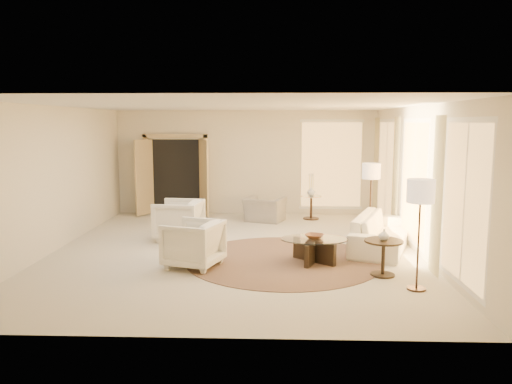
{
  "coord_description": "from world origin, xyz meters",
  "views": [
    {
      "loc": [
        0.75,
        -9.48,
        2.49
      ],
      "look_at": [
        0.4,
        0.4,
        1.1
      ],
      "focal_mm": 35.0,
      "sensor_mm": 36.0,
      "label": 1
    }
  ],
  "objects_px": {
    "end_table": "(383,251)",
    "side_vase": "(311,191)",
    "end_vase": "(384,235)",
    "accent_chair": "(264,205)",
    "floor_lamp_far": "(421,196)",
    "sofa": "(382,232)",
    "armchair_right": "(193,241)",
    "coffee_table": "(314,247)",
    "bowl": "(314,236)",
    "floor_lamp_near": "(371,175)",
    "armchair_left": "(179,218)",
    "side_table": "(311,205)"
  },
  "relations": [
    {
      "from": "sofa",
      "to": "armchair_left",
      "type": "relative_size",
      "value": 2.48
    },
    {
      "from": "armchair_left",
      "to": "side_vase",
      "type": "distance_m",
      "value": 3.82
    },
    {
      "from": "coffee_table",
      "to": "side_vase",
      "type": "height_order",
      "value": "side_vase"
    },
    {
      "from": "floor_lamp_far",
      "to": "sofa",
      "type": "bearing_deg",
      "value": 90.0
    },
    {
      "from": "floor_lamp_far",
      "to": "side_vase",
      "type": "relative_size",
      "value": 7.15
    },
    {
      "from": "accent_chair",
      "to": "floor_lamp_far",
      "type": "bearing_deg",
      "value": 134.63
    },
    {
      "from": "floor_lamp_far",
      "to": "side_table",
      "type": "bearing_deg",
      "value": 102.21
    },
    {
      "from": "bowl",
      "to": "floor_lamp_near",
      "type": "bearing_deg",
      "value": 56.03
    },
    {
      "from": "end_vase",
      "to": "side_vase",
      "type": "height_order",
      "value": "side_vase"
    },
    {
      "from": "coffee_table",
      "to": "end_table",
      "type": "height_order",
      "value": "end_table"
    },
    {
      "from": "sofa",
      "to": "coffee_table",
      "type": "relative_size",
      "value": 1.61
    },
    {
      "from": "accent_chair",
      "to": "coffee_table",
      "type": "xyz_separation_m",
      "value": [
        0.96,
        -3.73,
        -0.13
      ]
    },
    {
      "from": "armchair_left",
      "to": "end_table",
      "type": "relative_size",
      "value": 1.5
    },
    {
      "from": "armchair_left",
      "to": "accent_chair",
      "type": "distance_m",
      "value": 2.73
    },
    {
      "from": "sofa",
      "to": "floor_lamp_far",
      "type": "distance_m",
      "value": 2.67
    },
    {
      "from": "coffee_table",
      "to": "side_table",
      "type": "distance_m",
      "value": 4.05
    },
    {
      "from": "end_vase",
      "to": "side_vase",
      "type": "relative_size",
      "value": 0.79
    },
    {
      "from": "armchair_left",
      "to": "bowl",
      "type": "relative_size",
      "value": 2.95
    },
    {
      "from": "bowl",
      "to": "side_vase",
      "type": "distance_m",
      "value": 4.05
    },
    {
      "from": "armchair_left",
      "to": "coffee_table",
      "type": "distance_m",
      "value": 3.21
    },
    {
      "from": "end_table",
      "to": "bowl",
      "type": "distance_m",
      "value": 1.29
    },
    {
      "from": "accent_chair",
      "to": "side_table",
      "type": "xyz_separation_m",
      "value": [
        1.2,
        0.31,
        -0.04
      ]
    },
    {
      "from": "sofa",
      "to": "bowl",
      "type": "xyz_separation_m",
      "value": [
        -1.42,
        -1.03,
        0.14
      ]
    },
    {
      "from": "coffee_table",
      "to": "floor_lamp_near",
      "type": "distance_m",
      "value": 2.67
    },
    {
      "from": "side_table",
      "to": "end_vase",
      "type": "bearing_deg",
      "value": -80.24
    },
    {
      "from": "end_table",
      "to": "end_vase",
      "type": "relative_size",
      "value": 3.41
    },
    {
      "from": "armchair_left",
      "to": "coffee_table",
      "type": "relative_size",
      "value": 0.65
    },
    {
      "from": "coffee_table",
      "to": "side_vase",
      "type": "xyz_separation_m",
      "value": [
        0.24,
        4.04,
        0.45
      ]
    },
    {
      "from": "sofa",
      "to": "armchair_right",
      "type": "relative_size",
      "value": 2.61
    },
    {
      "from": "armchair_left",
      "to": "bowl",
      "type": "bearing_deg",
      "value": 65.46
    },
    {
      "from": "armchair_left",
      "to": "side_table",
      "type": "bearing_deg",
      "value": 135.2
    },
    {
      "from": "end_table",
      "to": "coffee_table",
      "type": "bearing_deg",
      "value": 145.42
    },
    {
      "from": "armchair_left",
      "to": "floor_lamp_far",
      "type": "xyz_separation_m",
      "value": [
        4.16,
        -3.07,
        0.95
      ]
    },
    {
      "from": "side_table",
      "to": "floor_lamp_far",
      "type": "height_order",
      "value": "floor_lamp_far"
    },
    {
      "from": "bowl",
      "to": "end_vase",
      "type": "height_order",
      "value": "end_vase"
    },
    {
      "from": "end_table",
      "to": "side_vase",
      "type": "relative_size",
      "value": 2.69
    },
    {
      "from": "sofa",
      "to": "armchair_right",
      "type": "distance_m",
      "value": 3.79
    },
    {
      "from": "floor_lamp_near",
      "to": "side_vase",
      "type": "relative_size",
      "value": 6.94
    },
    {
      "from": "end_table",
      "to": "floor_lamp_near",
      "type": "xyz_separation_m",
      "value": [
        0.3,
        2.75,
        0.97
      ]
    },
    {
      "from": "accent_chair",
      "to": "end_table",
      "type": "distance_m",
      "value": 4.89
    },
    {
      "from": "armchair_right",
      "to": "side_table",
      "type": "bearing_deg",
      "value": 170.13
    },
    {
      "from": "bowl",
      "to": "armchair_left",
      "type": "bearing_deg",
      "value": 148.79
    },
    {
      "from": "end_vase",
      "to": "sofa",
      "type": "bearing_deg",
      "value": 78.56
    },
    {
      "from": "armchair_right",
      "to": "coffee_table",
      "type": "height_order",
      "value": "armchair_right"
    },
    {
      "from": "coffee_table",
      "to": "end_table",
      "type": "relative_size",
      "value": 2.31
    },
    {
      "from": "armchair_left",
      "to": "side_vase",
      "type": "relative_size",
      "value": 4.04
    },
    {
      "from": "end_table",
      "to": "side_vase",
      "type": "xyz_separation_m",
      "value": [
        -0.82,
        4.77,
        0.32
      ]
    },
    {
      "from": "floor_lamp_near",
      "to": "side_vase",
      "type": "height_order",
      "value": "floor_lamp_near"
    },
    {
      "from": "sofa",
      "to": "floor_lamp_far",
      "type": "height_order",
      "value": "floor_lamp_far"
    },
    {
      "from": "sofa",
      "to": "armchair_left",
      "type": "height_order",
      "value": "armchair_left"
    }
  ]
}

